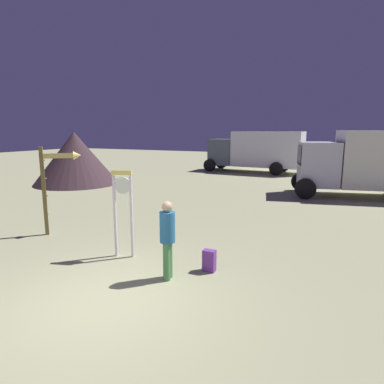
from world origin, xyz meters
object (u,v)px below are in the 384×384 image
dome_tent (75,158)px  box_truck_far (258,150)px  box_truck_near (375,161)px  arrow_sign (56,175)px  person_near_clock (167,236)px  standing_clock (123,204)px  backpack (209,261)px

dome_tent → box_truck_far: bearing=51.1°
box_truck_near → dome_tent: (-14.95, -2.87, -0.17)m
box_truck_near → dome_tent: box_truck_near is taller
arrow_sign → person_near_clock: arrow_sign is taller
dome_tent → person_near_clock: bearing=-38.3°
person_near_clock → box_truck_near: 12.12m
standing_clock → backpack: standing_clock is taller
standing_clock → box_truck_near: (5.76, 10.71, 0.35)m
backpack → box_truck_near: 11.31m
backpack → dome_tent: dome_tent is taller
arrow_sign → backpack: (4.97, -0.57, -1.49)m
box_truck_near → person_near_clock: bearing=-110.4°
backpack → dome_tent: bearing=145.6°
arrow_sign → box_truck_far: box_truck_far is taller
standing_clock → box_truck_near: size_ratio=0.31×
box_truck_near → dome_tent: size_ratio=1.45×
person_near_clock → dome_tent: (-10.74, 8.47, 0.56)m
standing_clock → arrow_sign: bearing=167.0°
standing_clock → dome_tent: dome_tent is taller
backpack → box_truck_near: bearing=71.3°
backpack → box_truck_far: (-3.48, 17.51, 1.37)m
backpack → dome_tent: (-11.36, 7.77, 1.23)m
standing_clock → dome_tent: 12.08m
box_truck_far → dome_tent: 12.53m
backpack → box_truck_far: size_ratio=0.07×
person_near_clock → dome_tent: bearing=141.7°
standing_clock → backpack: bearing=2.0°
standing_clock → backpack: size_ratio=4.41×
box_truck_far → dome_tent: bearing=-128.9°
box_truck_near → dome_tent: bearing=-169.1°
arrow_sign → box_truck_near: (8.56, 10.06, -0.09)m
person_near_clock → dome_tent: size_ratio=0.35×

